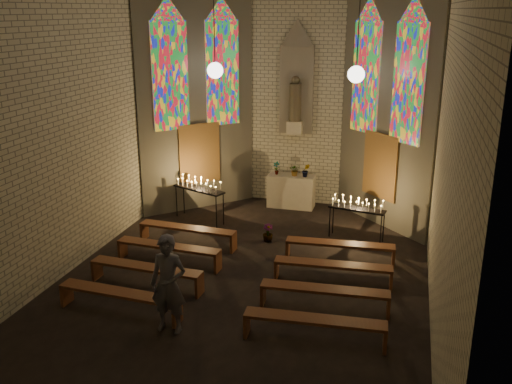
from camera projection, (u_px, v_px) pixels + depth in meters
floor at (240, 286)px, 12.51m from camera, size 12.00×12.00×0.00m
room at (277, 95)px, 14.46m from camera, size 8.22×12.43×7.00m
altar at (291, 191)px, 17.36m from camera, size 1.40×0.60×1.00m
flower_vase_left at (276, 168)px, 17.25m from camera, size 0.23×0.18×0.40m
flower_vase_center at (295, 170)px, 17.11m from camera, size 0.38×0.34×0.36m
flower_vase_right at (306, 170)px, 16.98m from camera, size 0.27×0.24×0.41m
aisle_flower_pot at (268, 233)px, 14.82m from camera, size 0.33×0.33×0.47m
votive_stand_left at (199, 186)px, 16.07m from camera, size 1.66×0.97×1.20m
votive_stand_right at (357, 206)px, 14.75m from camera, size 1.50×0.63×1.08m
pew_left_0 at (187, 230)px, 14.55m from camera, size 2.59×0.52×0.49m
pew_right_0 at (340, 246)px, 13.58m from camera, size 2.59×0.52×0.49m
pew_left_1 at (169, 248)px, 13.45m from camera, size 2.59×0.52×0.49m
pew_right_1 at (333, 267)px, 12.47m from camera, size 2.59×0.52×0.49m
pew_left_2 at (146, 270)px, 12.34m from camera, size 2.59×0.52×0.49m
pew_right_2 at (325, 292)px, 11.37m from camera, size 2.59×0.52×0.49m
pew_left_3 at (120, 295)px, 11.24m from camera, size 2.59×0.52×0.49m
pew_right_3 at (315, 322)px, 10.27m from camera, size 2.59×0.52×0.49m
visitor at (168, 284)px, 10.50m from camera, size 0.70×0.46×1.91m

